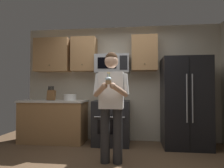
{
  "coord_description": "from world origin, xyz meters",
  "views": [
    {
      "loc": [
        0.38,
        -2.87,
        1.17
      ],
      "look_at": [
        -0.01,
        0.28,
        1.25
      ],
      "focal_mm": 31.95,
      "sensor_mm": 36.0,
      "label": 1
    }
  ],
  "objects_px": {
    "bowl_large_white": "(70,97)",
    "cupcake": "(108,80)",
    "oven_range": "(112,122)",
    "knife_block": "(51,95)",
    "microwave": "(112,64)",
    "refrigerator": "(185,102)",
    "person": "(111,100)"
  },
  "relations": [
    {
      "from": "bowl_large_white",
      "to": "cupcake",
      "type": "distance_m",
      "value": 1.84
    },
    {
      "from": "oven_range",
      "to": "knife_block",
      "type": "distance_m",
      "value": 1.46
    },
    {
      "from": "microwave",
      "to": "bowl_large_white",
      "type": "height_order",
      "value": "microwave"
    },
    {
      "from": "refrigerator",
      "to": "oven_range",
      "type": "bearing_deg",
      "value": 178.5
    },
    {
      "from": "oven_range",
      "to": "cupcake",
      "type": "distance_m",
      "value": 1.65
    },
    {
      "from": "microwave",
      "to": "knife_block",
      "type": "distance_m",
      "value": 1.51
    },
    {
      "from": "oven_range",
      "to": "knife_block",
      "type": "xyz_separation_m",
      "value": [
        -1.34,
        -0.03,
        0.57
      ]
    },
    {
      "from": "refrigerator",
      "to": "knife_block",
      "type": "relative_size",
      "value": 5.63
    },
    {
      "from": "oven_range",
      "to": "microwave",
      "type": "xyz_separation_m",
      "value": [
        0.0,
        0.12,
        1.26
      ]
    },
    {
      "from": "knife_block",
      "to": "cupcake",
      "type": "distance_m",
      "value": 2.04
    },
    {
      "from": "bowl_large_white",
      "to": "person",
      "type": "xyz_separation_m",
      "value": [
        1.07,
        -1.14,
        0.01
      ]
    },
    {
      "from": "refrigerator",
      "to": "microwave",
      "type": "bearing_deg",
      "value": 173.97
    },
    {
      "from": "microwave",
      "to": "bowl_large_white",
      "type": "xyz_separation_m",
      "value": [
        -0.94,
        -0.07,
        -0.73
      ]
    },
    {
      "from": "oven_range",
      "to": "cupcake",
      "type": "height_order",
      "value": "cupcake"
    },
    {
      "from": "person",
      "to": "cupcake",
      "type": "relative_size",
      "value": 10.13
    },
    {
      "from": "refrigerator",
      "to": "cupcake",
      "type": "height_order",
      "value": "refrigerator"
    },
    {
      "from": "microwave",
      "to": "person",
      "type": "relative_size",
      "value": 0.42
    },
    {
      "from": "microwave",
      "to": "knife_block",
      "type": "relative_size",
      "value": 2.31
    },
    {
      "from": "cupcake",
      "to": "person",
      "type": "bearing_deg",
      "value": 90.0
    },
    {
      "from": "refrigerator",
      "to": "person",
      "type": "bearing_deg",
      "value": -142.56
    },
    {
      "from": "cupcake",
      "to": "bowl_large_white",
      "type": "bearing_deg",
      "value": 126.05
    },
    {
      "from": "oven_range",
      "to": "microwave",
      "type": "distance_m",
      "value": 1.26
    },
    {
      "from": "oven_range",
      "to": "knife_block",
      "type": "relative_size",
      "value": 2.91
    },
    {
      "from": "knife_block",
      "to": "person",
      "type": "height_order",
      "value": "person"
    },
    {
      "from": "knife_block",
      "to": "person",
      "type": "distance_m",
      "value": 1.81
    },
    {
      "from": "refrigerator",
      "to": "knife_block",
      "type": "height_order",
      "value": "refrigerator"
    },
    {
      "from": "person",
      "to": "bowl_large_white",
      "type": "bearing_deg",
      "value": 133.15
    },
    {
      "from": "refrigerator",
      "to": "cupcake",
      "type": "distance_m",
      "value": 1.98
    },
    {
      "from": "knife_block",
      "to": "person",
      "type": "relative_size",
      "value": 0.18
    },
    {
      "from": "oven_range",
      "to": "microwave",
      "type": "relative_size",
      "value": 1.26
    },
    {
      "from": "microwave",
      "to": "refrigerator",
      "type": "distance_m",
      "value": 1.72
    },
    {
      "from": "oven_range",
      "to": "bowl_large_white",
      "type": "xyz_separation_m",
      "value": [
        -0.94,
        0.05,
        0.53
      ]
    }
  ]
}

